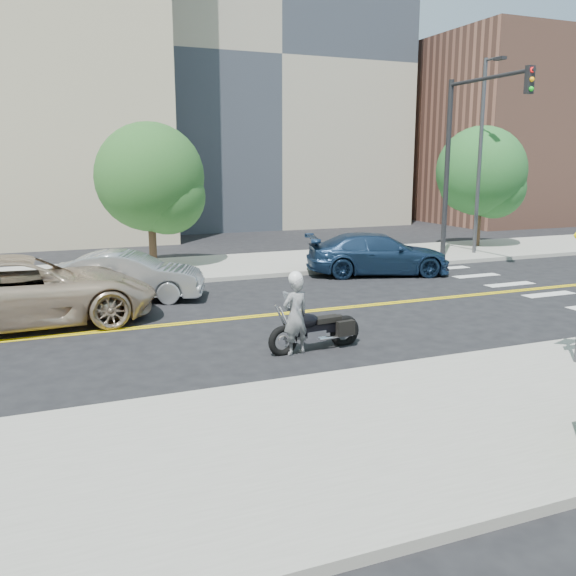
% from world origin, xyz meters
% --- Properties ---
extents(ground_plane, '(120.00, 120.00, 0.00)m').
position_xyz_m(ground_plane, '(0.00, 0.00, 0.00)').
color(ground_plane, black).
rests_on(ground_plane, ground).
extents(sidewalk_near, '(60.00, 5.00, 0.15)m').
position_xyz_m(sidewalk_near, '(0.00, -7.50, 0.07)').
color(sidewalk_near, '#9E9B91').
rests_on(sidewalk_near, ground_plane).
extents(sidewalk_far, '(60.00, 5.00, 0.15)m').
position_xyz_m(sidewalk_far, '(0.00, 7.50, 0.07)').
color(sidewalk_far, '#9E9B91').
rests_on(sidewalk_far, ground_plane).
extents(building_mid, '(18.00, 14.00, 20.00)m').
position_xyz_m(building_mid, '(8.00, 26.00, 10.00)').
color(building_mid, '#A39984').
rests_on(building_mid, ground_plane).
extents(building_right, '(14.00, 12.00, 12.00)m').
position_xyz_m(building_right, '(26.00, 20.00, 6.00)').
color(building_right, '#8C5947').
rests_on(building_right, ground_plane).
extents(lamp_post, '(0.16, 0.16, 8.00)m').
position_xyz_m(lamp_post, '(12.00, 6.50, 4.15)').
color(lamp_post, '#4C4C51').
rests_on(lamp_post, sidewalk_far).
extents(traffic_light, '(0.28, 4.50, 7.00)m').
position_xyz_m(traffic_light, '(10.00, 5.08, 4.67)').
color(traffic_light, black).
rests_on(traffic_light, sidewalk_far).
extents(motorcyclist, '(0.69, 0.54, 1.78)m').
position_xyz_m(motorcyclist, '(-0.51, -3.35, 0.89)').
color(motorcyclist, '#A4A5A9').
rests_on(motorcyclist, ground).
extents(motorcycle, '(2.22, 0.91, 1.32)m').
position_xyz_m(motorcycle, '(0.02, -3.21, 0.66)').
color(motorcycle, black).
rests_on(motorcycle, ground).
extents(suv, '(6.48, 3.30, 1.75)m').
position_xyz_m(suv, '(-5.79, 1.28, 0.88)').
color(suv, tan).
rests_on(suv, ground).
extents(parked_car_silver, '(4.60, 2.79, 1.43)m').
position_xyz_m(parked_car_silver, '(-3.06, 3.25, 0.72)').
color(parked_car_silver, gray).
rests_on(parked_car_silver, ground).
extents(parked_car_blue, '(5.52, 3.45, 1.49)m').
position_xyz_m(parked_car_blue, '(5.86, 4.19, 0.75)').
color(parked_car_blue, navy).
rests_on(parked_car_blue, ground).
extents(tree_far_a, '(3.98, 3.98, 5.44)m').
position_xyz_m(tree_far_a, '(-1.48, 8.22, 3.44)').
color(tree_far_a, '#382619').
rests_on(tree_far_a, ground).
extents(tree_far_b, '(4.07, 4.07, 5.62)m').
position_xyz_m(tree_far_b, '(13.59, 8.31, 3.58)').
color(tree_far_b, '#382619').
rests_on(tree_far_b, ground).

